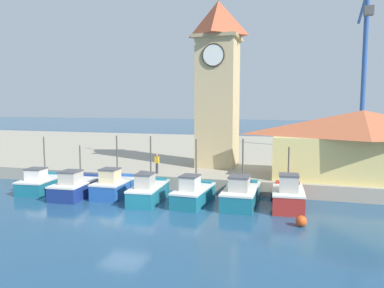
{
  "coord_description": "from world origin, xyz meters",
  "views": [
    {
      "loc": [
        9.91,
        -19.24,
        6.73
      ],
      "look_at": [
        1.2,
        10.02,
        3.5
      ],
      "focal_mm": 35.0,
      "sensor_mm": 36.0,
      "label": 1
    }
  ],
  "objects_px": {
    "fishing_boat_center": "(193,193)",
    "clock_tower": "(218,81)",
    "fishing_boat_left_inner": "(114,186)",
    "warehouse_right": "(362,144)",
    "dock_worker_near_tower": "(157,163)",
    "fishing_boat_far_left": "(41,183)",
    "port_crane_near": "(363,90)",
    "mooring_buoy": "(301,221)",
    "fishing_boat_mid_right": "(241,194)",
    "fishing_boat_left_outer": "(77,187)",
    "fishing_boat_mid_left": "(148,191)",
    "fishing_boat_right_inner": "(288,196)"
  },
  "relations": [
    {
      "from": "mooring_buoy",
      "to": "fishing_boat_left_outer",
      "type": "bearing_deg",
      "value": 171.05
    },
    {
      "from": "clock_tower",
      "to": "fishing_boat_center",
      "type": "bearing_deg",
      "value": -87.0
    },
    {
      "from": "fishing_boat_left_inner",
      "to": "fishing_boat_mid_right",
      "type": "bearing_deg",
      "value": 0.49
    },
    {
      "from": "fishing_boat_mid_right",
      "to": "warehouse_right",
      "type": "height_order",
      "value": "warehouse_right"
    },
    {
      "from": "fishing_boat_far_left",
      "to": "clock_tower",
      "type": "distance_m",
      "value": 17.19
    },
    {
      "from": "fishing_boat_far_left",
      "to": "warehouse_right",
      "type": "relative_size",
      "value": 0.32
    },
    {
      "from": "fishing_boat_far_left",
      "to": "warehouse_right",
      "type": "bearing_deg",
      "value": 15.56
    },
    {
      "from": "fishing_boat_far_left",
      "to": "mooring_buoy",
      "type": "height_order",
      "value": "fishing_boat_far_left"
    },
    {
      "from": "fishing_boat_left_inner",
      "to": "port_crane_near",
      "type": "distance_m",
      "value": 32.73
    },
    {
      "from": "fishing_boat_center",
      "to": "dock_worker_near_tower",
      "type": "bearing_deg",
      "value": 134.76
    },
    {
      "from": "fishing_boat_center",
      "to": "clock_tower",
      "type": "bearing_deg",
      "value": 93.0
    },
    {
      "from": "fishing_boat_left_inner",
      "to": "mooring_buoy",
      "type": "relative_size",
      "value": 7.14
    },
    {
      "from": "fishing_boat_far_left",
      "to": "fishing_boat_right_inner",
      "type": "distance_m",
      "value": 18.53
    },
    {
      "from": "fishing_boat_far_left",
      "to": "port_crane_near",
      "type": "relative_size",
      "value": 0.22
    },
    {
      "from": "fishing_boat_center",
      "to": "warehouse_right",
      "type": "xyz_separation_m",
      "value": [
        11.33,
        6.71,
        3.03
      ]
    },
    {
      "from": "clock_tower",
      "to": "warehouse_right",
      "type": "xyz_separation_m",
      "value": [
        11.83,
        -2.83,
        -5.12
      ]
    },
    {
      "from": "port_crane_near",
      "to": "mooring_buoy",
      "type": "distance_m",
      "value": 30.02
    },
    {
      "from": "fishing_boat_right_inner",
      "to": "dock_worker_near_tower",
      "type": "xyz_separation_m",
      "value": [
        -10.64,
        3.74,
        1.1
      ]
    },
    {
      "from": "fishing_boat_mid_left",
      "to": "mooring_buoy",
      "type": "xyz_separation_m",
      "value": [
        10.24,
        -2.56,
        -0.43
      ]
    },
    {
      "from": "fishing_boat_far_left",
      "to": "warehouse_right",
      "type": "distance_m",
      "value": 24.74
    },
    {
      "from": "fishing_boat_center",
      "to": "fishing_boat_mid_left",
      "type": "bearing_deg",
      "value": -174.99
    },
    {
      "from": "fishing_boat_left_inner",
      "to": "dock_worker_near_tower",
      "type": "xyz_separation_m",
      "value": [
        1.82,
        3.94,
        1.17
      ]
    },
    {
      "from": "fishing_boat_right_inner",
      "to": "fishing_boat_mid_right",
      "type": "bearing_deg",
      "value": -177.87
    },
    {
      "from": "clock_tower",
      "to": "fishing_boat_far_left",
      "type": "bearing_deg",
      "value": -141.45
    },
    {
      "from": "fishing_boat_center",
      "to": "fishing_boat_left_inner",
      "type": "bearing_deg",
      "value": 175.11
    },
    {
      "from": "clock_tower",
      "to": "warehouse_right",
      "type": "distance_m",
      "value": 13.19
    },
    {
      "from": "warehouse_right",
      "to": "mooring_buoy",
      "type": "xyz_separation_m",
      "value": [
        -4.26,
        -9.55,
        -3.44
      ]
    },
    {
      "from": "fishing_boat_left_inner",
      "to": "fishing_boat_mid_left",
      "type": "xyz_separation_m",
      "value": [
        3.07,
        -0.81,
        -0.01
      ]
    },
    {
      "from": "fishing_boat_far_left",
      "to": "dock_worker_near_tower",
      "type": "relative_size",
      "value": 2.64
    },
    {
      "from": "fishing_boat_right_inner",
      "to": "clock_tower",
      "type": "relative_size",
      "value": 0.26
    },
    {
      "from": "fishing_boat_far_left",
      "to": "port_crane_near",
      "type": "xyz_separation_m",
      "value": [
        26.07,
        25.13,
        7.82
      ]
    },
    {
      "from": "fishing_boat_mid_right",
      "to": "clock_tower",
      "type": "height_order",
      "value": "clock_tower"
    },
    {
      "from": "fishing_boat_left_outer",
      "to": "fishing_boat_mid_left",
      "type": "relative_size",
      "value": 1.05
    },
    {
      "from": "fishing_boat_mid_left",
      "to": "fishing_boat_mid_right",
      "type": "bearing_deg",
      "value": 8.05
    },
    {
      "from": "port_crane_near",
      "to": "mooring_buoy",
      "type": "xyz_separation_m",
      "value": [
        -6.69,
        -28.1,
        -8.19
      ]
    },
    {
      "from": "fishing_boat_mid_left",
      "to": "fishing_boat_far_left",
      "type": "bearing_deg",
      "value": 177.47
    },
    {
      "from": "warehouse_right",
      "to": "mooring_buoy",
      "type": "height_order",
      "value": "warehouse_right"
    },
    {
      "from": "fishing_boat_left_inner",
      "to": "fishing_boat_center",
      "type": "height_order",
      "value": "fishing_boat_left_inner"
    },
    {
      "from": "clock_tower",
      "to": "mooring_buoy",
      "type": "height_order",
      "value": "clock_tower"
    },
    {
      "from": "fishing_boat_mid_left",
      "to": "fishing_boat_mid_right",
      "type": "relative_size",
      "value": 0.97
    },
    {
      "from": "fishing_boat_left_outer",
      "to": "port_crane_near",
      "type": "bearing_deg",
      "value": 48.5
    },
    {
      "from": "clock_tower",
      "to": "dock_worker_near_tower",
      "type": "bearing_deg",
      "value": -127.8
    },
    {
      "from": "clock_tower",
      "to": "fishing_boat_left_inner",
      "type": "bearing_deg",
      "value": -122.55
    },
    {
      "from": "warehouse_right",
      "to": "mooring_buoy",
      "type": "distance_m",
      "value": 11.01
    },
    {
      "from": "fishing_boat_far_left",
      "to": "port_crane_near",
      "type": "bearing_deg",
      "value": 43.95
    },
    {
      "from": "fishing_boat_left_inner",
      "to": "fishing_boat_right_inner",
      "type": "distance_m",
      "value": 12.46
    },
    {
      "from": "fishing_boat_right_inner",
      "to": "warehouse_right",
      "type": "xyz_separation_m",
      "value": [
        5.12,
        5.98,
        2.94
      ]
    },
    {
      "from": "clock_tower",
      "to": "dock_worker_near_tower",
      "type": "distance_m",
      "value": 9.46
    },
    {
      "from": "fishing_boat_mid_right",
      "to": "port_crane_near",
      "type": "bearing_deg",
      "value": 66.71
    },
    {
      "from": "port_crane_near",
      "to": "dock_worker_near_tower",
      "type": "height_order",
      "value": "port_crane_near"
    }
  ]
}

